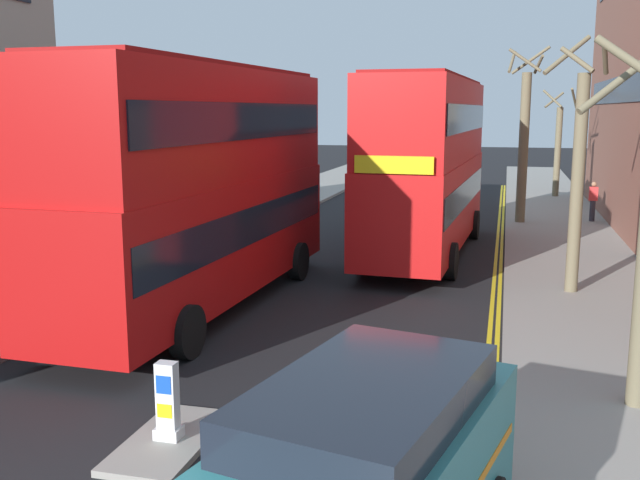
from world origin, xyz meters
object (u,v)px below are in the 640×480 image
double_decker_bus_away (201,180)px  double_decker_bus_oncoming (427,161)px  pedestrian_far (593,201)px  keep_left_bollard (168,404)px

double_decker_bus_away → double_decker_bus_oncoming: 8.91m
double_decker_bus_away → pedestrian_far: double_decker_bus_away is taller
keep_left_bollard → double_decker_bus_oncoming: double_decker_bus_oncoming is taller
keep_left_bollard → double_decker_bus_oncoming: size_ratio=0.10×
double_decker_bus_away → double_decker_bus_oncoming: same height
double_decker_bus_oncoming → double_decker_bus_away: bearing=-119.4°
pedestrian_far → double_decker_bus_away: bearing=-123.4°
double_decker_bus_oncoming → pedestrian_far: size_ratio=6.74×
keep_left_bollard → pedestrian_far: (7.92, 22.44, 0.38)m
double_decker_bus_away → keep_left_bollard: bearing=-70.6°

